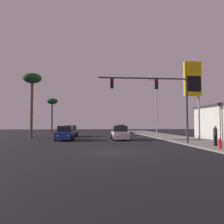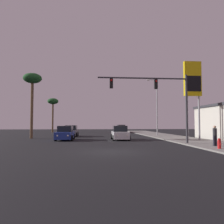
{
  "view_description": "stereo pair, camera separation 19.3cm",
  "coord_description": "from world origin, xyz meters",
  "views": [
    {
      "loc": [
        -1.45,
        -15.28,
        1.96
      ],
      "look_at": [
        1.07,
        11.97,
        3.4
      ],
      "focal_mm": 35.0,
      "sensor_mm": 36.0,
      "label": 1
    },
    {
      "loc": [
        -1.26,
        -15.3,
        1.96
      ],
      "look_at": [
        1.07,
        11.97,
        3.4
      ],
      "focal_mm": 35.0,
      "sensor_mm": 36.0,
      "label": 2
    }
  ],
  "objects": [
    {
      "name": "gas_station_sign",
      "position": [
        10.13,
        8.72,
        6.62
      ],
      "size": [
        2.0,
        0.42,
        9.0
      ],
      "color": "#99999E",
      "rests_on": "sidewalk_right"
    },
    {
      "name": "street_lamp",
      "position": [
        8.72,
        18.63,
        5.12
      ],
      "size": [
        1.74,
        0.24,
        9.0
      ],
      "color": "#99999E",
      "rests_on": "sidewalk_right"
    },
    {
      "name": "car_white",
      "position": [
        1.96,
        10.96,
        0.76
      ],
      "size": [
        2.04,
        4.33,
        1.68
      ],
      "rotation": [
        0.0,
        0.0,
        3.12
      ],
      "color": "silver",
      "rests_on": "ground"
    },
    {
      "name": "palm_tree_far",
      "position": [
        -10.26,
        34.0,
        6.55
      ],
      "size": [
        2.4,
        2.4,
        7.58
      ],
      "color": "brown",
      "rests_on": "ground"
    },
    {
      "name": "car_red",
      "position": [
        4.81,
        32.36,
        0.76
      ],
      "size": [
        2.04,
        4.34,
        1.68
      ],
      "rotation": [
        0.0,
        0.0,
        3.18
      ],
      "color": "maroon",
      "rests_on": "ground"
    },
    {
      "name": "car_grey",
      "position": [
        -4.61,
        18.31,
        0.76
      ],
      "size": [
        2.04,
        4.34,
        1.68
      ],
      "rotation": [
        0.0,
        0.0,
        3.11
      ],
      "color": "slate",
      "rests_on": "ground"
    },
    {
      "name": "palm_tree_near",
      "position": [
        -9.3,
        14.0,
        7.46
      ],
      "size": [
        2.4,
        2.4,
        8.59
      ],
      "color": "brown",
      "rests_on": "ground"
    },
    {
      "name": "pedestrian_on_sidewalk",
      "position": [
        8.71,
        1.91,
        1.03
      ],
      "size": [
        0.34,
        0.32,
        1.67
      ],
      "color": "#23232D",
      "rests_on": "sidewalk_right"
    },
    {
      "name": "fire_hydrant",
      "position": [
        7.96,
        0.06,
        0.49
      ],
      "size": [
        0.24,
        0.34,
        0.76
      ],
      "color": "red",
      "rests_on": "sidewalk_right"
    },
    {
      "name": "car_blue",
      "position": [
        -4.57,
        10.99,
        0.76
      ],
      "size": [
        2.04,
        4.34,
        1.68
      ],
      "rotation": [
        0.0,
        0.0,
        3.11
      ],
      "color": "navy",
      "rests_on": "ground"
    },
    {
      "name": "sidewalk_right",
      "position": [
        9.5,
        10.0,
        0.06
      ],
      "size": [
        5.0,
        60.0,
        0.12
      ],
      "color": "gray",
      "rests_on": "ground"
    },
    {
      "name": "ground_plane",
      "position": [
        0.0,
        0.0,
        0.0
      ],
      "size": [
        120.0,
        120.0,
        0.0
      ],
      "primitive_type": "plane",
      "color": "black"
    },
    {
      "name": "traffic_light_mast",
      "position": [
        5.05,
        4.68,
        4.79
      ],
      "size": [
        8.55,
        0.36,
        6.5
      ],
      "color": "#38383D",
      "rests_on": "sidewalk_right"
    }
  ]
}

